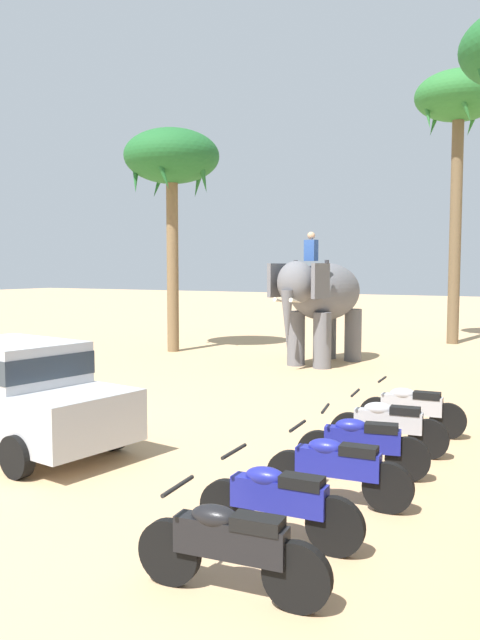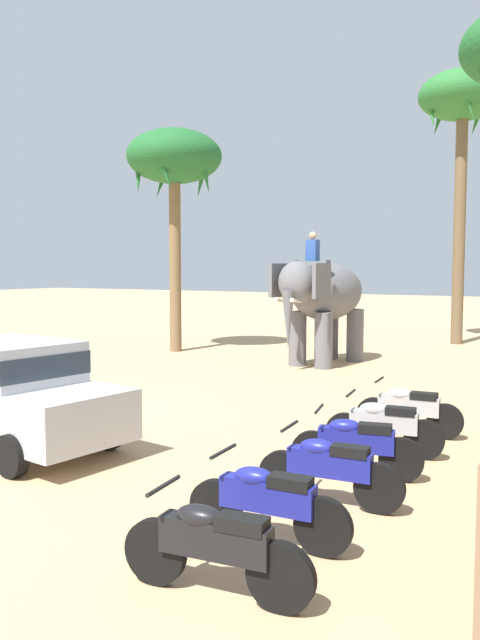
# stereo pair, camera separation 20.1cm
# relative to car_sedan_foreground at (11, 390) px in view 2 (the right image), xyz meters

# --- Properties ---
(car_sedan_foreground) EXTENTS (4.29, 2.28, 1.70)m
(car_sedan_foreground) POSITION_rel_car_sedan_foreground_xyz_m (0.00, 0.00, 0.00)
(car_sedan_foreground) COLOR #B7BABF
(car_sedan_foreground) RESTS_ON ground
(elephant_with_mahout) EXTENTS (2.07, 3.98, 3.88)m
(elephant_with_mahout) POSITION_rel_car_sedan_foreground_xyz_m (0.83, 10.74, 1.06)
(elephant_with_mahout) COLOR slate
(elephant_with_mahout) RESTS_ON ground
(motorcycle_nearest_camera) EXTENTS (1.80, 0.55, 0.94)m
(motorcycle_nearest_camera) POSITION_rel_car_sedan_foreground_xyz_m (5.29, -2.35, -0.46)
(motorcycle_nearest_camera) COLOR black
(motorcycle_nearest_camera) RESTS_ON ground
(motorcycle_second_in_row) EXTENTS (1.80, 0.55, 0.94)m
(motorcycle_second_in_row) POSITION_rel_car_sedan_foreground_xyz_m (5.19, -1.18, -0.46)
(motorcycle_second_in_row) COLOR black
(motorcycle_second_in_row) RESTS_ON ground
(motorcycle_mid_row) EXTENTS (1.80, 0.55, 0.94)m
(motorcycle_mid_row) POSITION_rel_car_sedan_foreground_xyz_m (5.33, 0.16, -0.46)
(motorcycle_mid_row) COLOR black
(motorcycle_mid_row) RESTS_ON ground
(motorcycle_fourth_in_row) EXTENTS (1.78, 0.64, 0.94)m
(motorcycle_fourth_in_row) POSITION_rel_car_sedan_foreground_xyz_m (5.25, 1.32, -0.46)
(motorcycle_fourth_in_row) COLOR black
(motorcycle_fourth_in_row) RESTS_ON ground
(motorcycle_far_in_row) EXTENTS (1.80, 0.55, 0.94)m
(motorcycle_far_in_row) POSITION_rel_car_sedan_foreground_xyz_m (5.25, 2.54, -0.46)
(motorcycle_far_in_row) COLOR black
(motorcycle_far_in_row) RESTS_ON ground
(motorcycle_end_of_row) EXTENTS (1.80, 0.55, 0.94)m
(motorcycle_end_of_row) POSITION_rel_car_sedan_foreground_xyz_m (5.26, 3.89, -0.46)
(motorcycle_end_of_row) COLOR black
(motorcycle_end_of_row) RESTS_ON ground
(palm_tree_near_hut) EXTENTS (3.20, 3.20, 10.06)m
(palm_tree_near_hut) POSITION_rel_car_sedan_foreground_xyz_m (3.20, 18.05, 7.85)
(palm_tree_near_hut) COLOR brown
(palm_tree_near_hut) RESTS_ON ground
(palm_tree_far_back) EXTENTS (3.20, 3.20, 7.49)m
(palm_tree_far_back) POSITION_rel_car_sedan_foreground_xyz_m (-4.70, 11.01, 5.46)
(palm_tree_far_back) COLOR brown
(palm_tree_far_back) RESTS_ON ground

